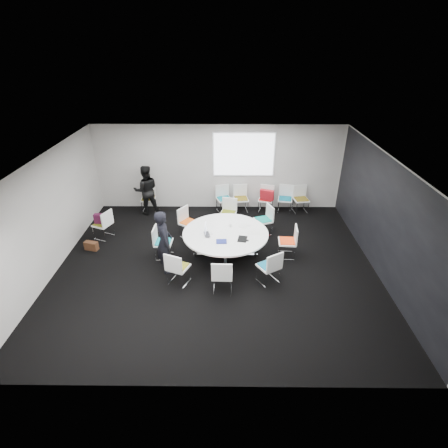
{
  "coord_description": "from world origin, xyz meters",
  "views": [
    {
      "loc": [
        0.28,
        -7.35,
        5.21
      ],
      "look_at": [
        0.2,
        0.4,
        1.0
      ],
      "focal_mm": 28.0,
      "sensor_mm": 36.0,
      "label": 1
    }
  ],
  "objects_px": {
    "chair_ring_d": "(189,228)",
    "chair_person_back": "(149,203)",
    "chair_ring_a": "(287,247)",
    "chair_ring_e": "(163,248)",
    "brown_bag": "(91,246)",
    "chair_ring_c": "(228,218)",
    "chair_back_e": "(300,204)",
    "chair_ring_f": "(178,273)",
    "chair_back_c": "(266,204)",
    "chair_back_d": "(285,204)",
    "cup": "(230,225)",
    "chair_back_b": "(241,204)",
    "conference_table": "(225,239)",
    "person_back": "(146,190)",
    "chair_spare_left": "(104,229)",
    "person_main": "(164,242)",
    "laptop": "(209,234)",
    "chair_ring_b": "(263,225)",
    "chair_ring_h": "(269,272)",
    "maroon_bag": "(101,219)",
    "chair_back_a": "(224,204)",
    "chair_ring_g": "(222,281)"
  },
  "relations": [
    {
      "from": "chair_back_a",
      "to": "chair_back_e",
      "type": "xyz_separation_m",
      "value": [
        2.53,
        -0.01,
        0.0
      ]
    },
    {
      "from": "chair_ring_d",
      "to": "chair_ring_f",
      "type": "bearing_deg",
      "value": 32.7
    },
    {
      "from": "chair_ring_a",
      "to": "chair_back_b",
      "type": "relative_size",
      "value": 1.0
    },
    {
      "from": "chair_person_back",
      "to": "chair_back_b",
      "type": "bearing_deg",
      "value": 176.8
    },
    {
      "from": "chair_back_e",
      "to": "maroon_bag",
      "type": "xyz_separation_m",
      "value": [
        -6.0,
        -1.75,
        0.34
      ]
    },
    {
      "from": "chair_ring_f",
      "to": "maroon_bag",
      "type": "distance_m",
      "value": 3.22
    },
    {
      "from": "chair_person_back",
      "to": "cup",
      "type": "bearing_deg",
      "value": 134.94
    },
    {
      "from": "chair_ring_h",
      "to": "maroon_bag",
      "type": "distance_m",
      "value": 5.0
    },
    {
      "from": "chair_spare_left",
      "to": "cup",
      "type": "height_order",
      "value": "chair_spare_left"
    },
    {
      "from": "chair_ring_a",
      "to": "chair_person_back",
      "type": "distance_m",
      "value": 4.99
    },
    {
      "from": "chair_ring_b",
      "to": "chair_ring_h",
      "type": "height_order",
      "value": "same"
    },
    {
      "from": "chair_person_back",
      "to": "brown_bag",
      "type": "distance_m",
      "value": 2.68
    },
    {
      "from": "chair_back_b",
      "to": "cup",
      "type": "relative_size",
      "value": 9.78
    },
    {
      "from": "chair_back_e",
      "to": "chair_back_d",
      "type": "bearing_deg",
      "value": -12.16
    },
    {
      "from": "chair_back_b",
      "to": "chair_back_c",
      "type": "xyz_separation_m",
      "value": [
        0.82,
        -0.02,
        0.0
      ]
    },
    {
      "from": "chair_ring_f",
      "to": "chair_back_a",
      "type": "relative_size",
      "value": 1.0
    },
    {
      "from": "chair_ring_b",
      "to": "chair_ring_h",
      "type": "bearing_deg",
      "value": 157.06
    },
    {
      "from": "chair_back_a",
      "to": "person_back",
      "type": "distance_m",
      "value": 2.57
    },
    {
      "from": "conference_table",
      "to": "person_back",
      "type": "distance_m",
      "value": 3.63
    },
    {
      "from": "chair_ring_c",
      "to": "chair_back_b",
      "type": "bearing_deg",
      "value": -97.12
    },
    {
      "from": "chair_ring_d",
      "to": "chair_person_back",
      "type": "xyz_separation_m",
      "value": [
        -1.49,
        1.67,
        0.0
      ]
    },
    {
      "from": "chair_back_c",
      "to": "chair_back_e",
      "type": "relative_size",
      "value": 1.0
    },
    {
      "from": "conference_table",
      "to": "chair_spare_left",
      "type": "height_order",
      "value": "chair_spare_left"
    },
    {
      "from": "chair_ring_g",
      "to": "chair_ring_h",
      "type": "bearing_deg",
      "value": 19.59
    },
    {
      "from": "chair_ring_e",
      "to": "chair_back_c",
      "type": "bearing_deg",
      "value": 135.53
    },
    {
      "from": "chair_ring_f",
      "to": "chair_ring_g",
      "type": "height_order",
      "value": "same"
    },
    {
      "from": "chair_person_back",
      "to": "person_main",
      "type": "distance_m",
      "value": 3.55
    },
    {
      "from": "chair_ring_a",
      "to": "brown_bag",
      "type": "height_order",
      "value": "chair_ring_a"
    },
    {
      "from": "chair_back_a",
      "to": "chair_back_e",
      "type": "relative_size",
      "value": 1.0
    },
    {
      "from": "chair_ring_c",
      "to": "maroon_bag",
      "type": "height_order",
      "value": "chair_ring_c"
    },
    {
      "from": "person_main",
      "to": "laptop",
      "type": "xyz_separation_m",
      "value": [
        1.05,
        0.49,
        -0.07
      ]
    },
    {
      "from": "chair_ring_c",
      "to": "chair_back_e",
      "type": "relative_size",
      "value": 1.0
    },
    {
      "from": "chair_back_e",
      "to": "cup",
      "type": "distance_m",
      "value": 3.38
    },
    {
      "from": "chair_back_d",
      "to": "cup",
      "type": "xyz_separation_m",
      "value": [
        -1.83,
        -2.41,
        0.5
      ]
    },
    {
      "from": "conference_table",
      "to": "cup",
      "type": "bearing_deg",
      "value": 67.97
    },
    {
      "from": "chair_spare_left",
      "to": "chair_ring_c",
      "type": "bearing_deg",
      "value": -56.23
    },
    {
      "from": "chair_ring_g",
      "to": "laptop",
      "type": "relative_size",
      "value": 2.85
    },
    {
      "from": "chair_ring_f",
      "to": "chair_person_back",
      "type": "height_order",
      "value": "same"
    },
    {
      "from": "chair_ring_b",
      "to": "cup",
      "type": "relative_size",
      "value": 9.78
    },
    {
      "from": "chair_ring_d",
      "to": "chair_back_d",
      "type": "xyz_separation_m",
      "value": [
        3.03,
        1.67,
        0.0
      ]
    },
    {
      "from": "chair_person_back",
      "to": "chair_ring_f",
      "type": "bearing_deg",
      "value": 107.44
    },
    {
      "from": "cup",
      "to": "chair_spare_left",
      "type": "bearing_deg",
      "value": 170.29
    },
    {
      "from": "chair_ring_a",
      "to": "chair_ring_e",
      "type": "xyz_separation_m",
      "value": [
        -3.26,
        -0.07,
        0.0
      ]
    },
    {
      "from": "conference_table",
      "to": "laptop",
      "type": "height_order",
      "value": "laptop"
    },
    {
      "from": "chair_spare_left",
      "to": "chair_person_back",
      "type": "distance_m",
      "value": 2.02
    },
    {
      "from": "chair_ring_a",
      "to": "laptop",
      "type": "xyz_separation_m",
      "value": [
        -2.06,
        -0.15,
        0.47
      ]
    },
    {
      "from": "chair_back_e",
      "to": "person_main",
      "type": "relative_size",
      "value": 0.54
    },
    {
      "from": "chair_ring_g",
      "to": "person_main",
      "type": "height_order",
      "value": "person_main"
    },
    {
      "from": "chair_ring_b",
      "to": "chair_ring_a",
      "type": "bearing_deg",
      "value": -177.53
    },
    {
      "from": "chair_ring_b",
      "to": "chair_spare_left",
      "type": "distance_m",
      "value": 4.63
    }
  ]
}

